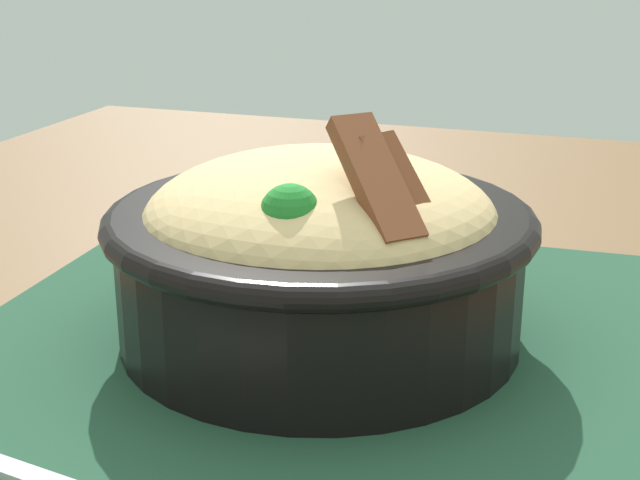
% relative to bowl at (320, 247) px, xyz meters
% --- Properties ---
extents(placemat, '(0.42, 0.35, 0.00)m').
position_rel_bowl_xyz_m(placemat, '(0.04, -0.00, -0.05)').
color(placemat, '#1E422D').
rests_on(placemat, table).
extents(bowl, '(0.21, 0.21, 0.12)m').
position_rel_bowl_xyz_m(bowl, '(0.00, 0.00, 0.00)').
color(bowl, black).
rests_on(bowl, placemat).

